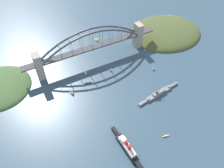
{
  "coord_description": "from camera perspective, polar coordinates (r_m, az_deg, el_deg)",
  "views": [
    {
      "loc": [
        128.61,
        326.91,
        299.13
      ],
      "look_at": [
        0.0,
        80.29,
        8.0
      ],
      "focal_mm": 38.1,
      "sensor_mm": 36.0,
      "label": 1
    }
  ],
  "objects": [
    {
      "name": "small_boat_0",
      "position": [
        400.78,
        -9.57,
        -1.91
      ],
      "size": [
        8.69,
        9.36,
        9.34
      ],
      "color": "gold",
      "rests_on": "ground"
    },
    {
      "name": "ground_plane",
      "position": [
        461.4,
        -4.64,
        5.72
      ],
      "size": [
        1400.0,
        1400.0,
        0.0
      ],
      "primitive_type": "plane",
      "color": "#385166"
    },
    {
      "name": "channel_marker_buoy",
      "position": [
        453.61,
        0.61,
        5.23
      ],
      "size": [
        2.2,
        2.2,
        2.75
      ],
      "color": "red",
      "rests_on": "ground"
    },
    {
      "name": "harbor_arch_bridge",
      "position": [
        443.26,
        -4.86,
        8.54
      ],
      "size": [
        260.35,
        18.33,
        67.75
      ],
      "color": "#ADA38E",
      "rests_on": "ground"
    },
    {
      "name": "small_boat_5",
      "position": [
        430.24,
        -6.39,
        2.84
      ],
      "size": [
        6.68,
        9.06,
        10.96
      ],
      "color": "brown",
      "rests_on": "ground"
    },
    {
      "name": "small_boat_3",
      "position": [
        357.74,
        12.77,
        -12.06
      ],
      "size": [
        11.79,
        3.71,
        2.25
      ],
      "color": "gold",
      "rests_on": "ground"
    },
    {
      "name": "small_boat_1",
      "position": [
        435.52,
        -0.32,
        3.57
      ],
      "size": [
        6.92,
        4.81,
        7.63
      ],
      "color": "gold",
      "rests_on": "ground"
    },
    {
      "name": "ocean_liner",
      "position": [
        335.71,
        3.64,
        -14.97
      ],
      "size": [
        11.61,
        76.93,
        19.41
      ],
      "color": "black",
      "rests_on": "ground"
    },
    {
      "name": "small_boat_2",
      "position": [
        416.56,
        -5.75,
        0.28
      ],
      "size": [
        12.47,
        4.42,
        2.42
      ],
      "color": "black",
      "rests_on": "ground"
    },
    {
      "name": "naval_cruiser",
      "position": [
        402.52,
        11.08,
        -2.23
      ],
      "size": [
        85.92,
        15.49,
        17.07
      ],
      "color": "gray",
      "rests_on": "ground"
    },
    {
      "name": "headland_west_shore",
      "position": [
        547.94,
        12.72,
        12.02
      ],
      "size": [
        158.96,
        137.88,
        30.25
      ],
      "color": "#4C562D",
      "rests_on": "ground"
    },
    {
      "name": "seaplane_taxiing_near_bridge",
      "position": [
        509.96,
        -3.72,
        10.6
      ],
      "size": [
        10.09,
        8.33,
        5.18
      ],
      "color": "#B7B7B2",
      "rests_on": "ground"
    },
    {
      "name": "small_boat_4",
      "position": [
        444.12,
        9.97,
        3.77
      ],
      "size": [
        6.59,
        7.08,
        7.95
      ],
      "color": "#B2231E",
      "rests_on": "ground"
    }
  ]
}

